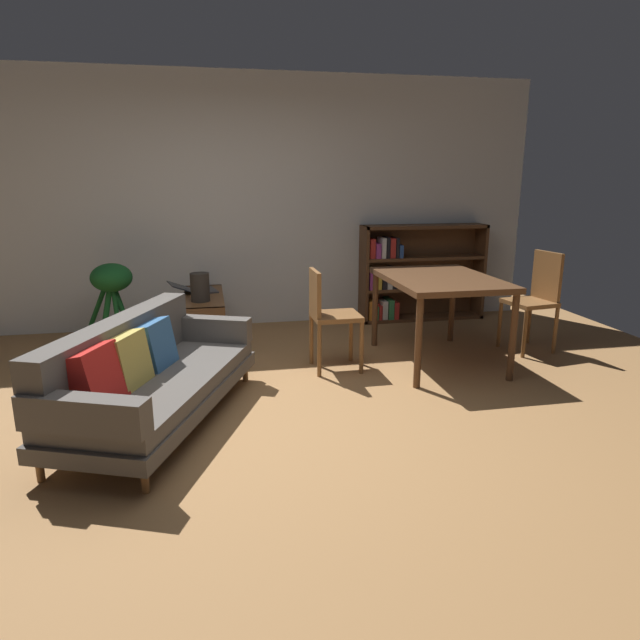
{
  "coord_description": "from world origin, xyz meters",
  "views": [
    {
      "loc": [
        -0.28,
        -3.56,
        1.63
      ],
      "look_at": [
        0.52,
        0.46,
        0.57
      ],
      "focal_mm": 31.33,
      "sensor_mm": 36.0,
      "label": 1
    }
  ],
  "objects": [
    {
      "name": "media_console",
      "position": [
        -0.35,
        1.87,
        0.25
      ],
      "size": [
        0.38,
        1.11,
        0.51
      ],
      "color": "brown",
      "rests_on": "ground_plane"
    },
    {
      "name": "fabric_couch",
      "position": [
        -0.73,
        0.13,
        0.34
      ],
      "size": [
        1.38,
        2.0,
        0.71
      ],
      "color": "brown",
      "rests_on": "ground_plane"
    },
    {
      "name": "dining_chair_near",
      "position": [
        2.75,
        1.13,
        0.53
      ],
      "size": [
        0.45,
        0.45,
        0.94
      ],
      "color": "brown",
      "rests_on": "ground_plane"
    },
    {
      "name": "ground_plane",
      "position": [
        0.0,
        0.0,
        0.0
      ],
      "size": [
        8.16,
        8.16,
        0.0
      ],
      "primitive_type": "plane",
      "color": "#9E7042"
    },
    {
      "name": "dining_chair_far",
      "position": [
        0.7,
        0.95,
        0.5
      ],
      "size": [
        0.41,
        0.39,
        0.87
      ],
      "color": "brown",
      "rests_on": "ground_plane"
    },
    {
      "name": "dining_table",
      "position": [
        1.7,
        0.96,
        0.7
      ],
      "size": [
        0.91,
        1.27,
        0.78
      ],
      "color": "#56351E",
      "rests_on": "ground_plane"
    },
    {
      "name": "back_wall_panel",
      "position": [
        0.0,
        2.7,
        1.35
      ],
      "size": [
        6.8,
        0.1,
        2.7
      ],
      "primitive_type": "cube",
      "color": "silver",
      "rests_on": "ground_plane"
    },
    {
      "name": "open_laptop",
      "position": [
        -0.43,
        2.09,
        0.53
      ],
      "size": [
        0.51,
        0.43,
        0.1
      ],
      "color": "#333338",
      "rests_on": "media_console"
    },
    {
      "name": "potted_floor_plant",
      "position": [
        -1.2,
        1.96,
        0.55
      ],
      "size": [
        0.47,
        0.39,
        0.83
      ],
      "color": "#9E9389",
      "rests_on": "ground_plane"
    },
    {
      "name": "desk_speaker",
      "position": [
        -0.37,
        1.61,
        0.64
      ],
      "size": [
        0.17,
        0.17,
        0.26
      ],
      "color": "#2D2823",
      "rests_on": "media_console"
    },
    {
      "name": "bookshelf",
      "position": [
        2.03,
        2.52,
        0.54
      ],
      "size": [
        1.45,
        0.31,
        1.1
      ],
      "color": "#56351E",
      "rests_on": "ground_plane"
    }
  ]
}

